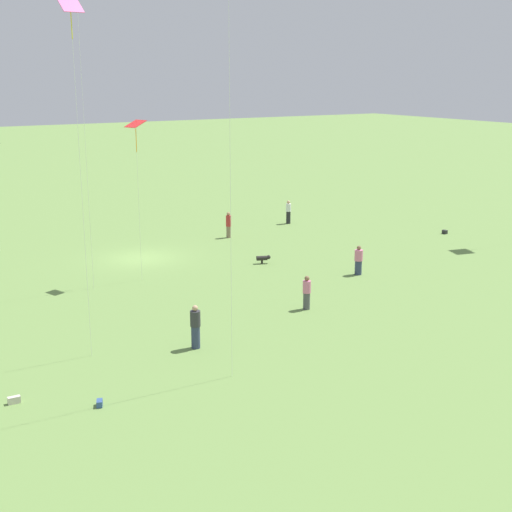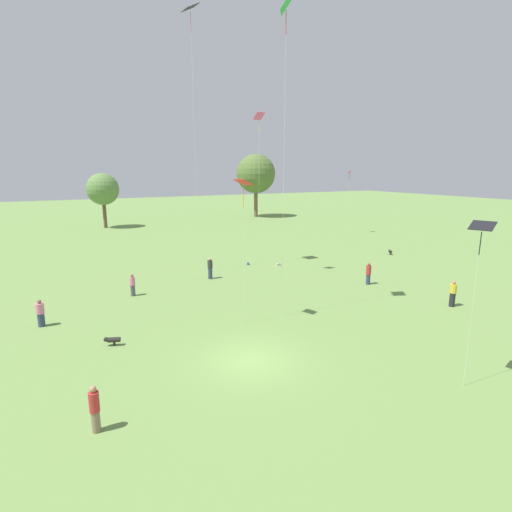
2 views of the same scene
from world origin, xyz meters
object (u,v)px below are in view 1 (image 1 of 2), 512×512
at_px(person_1, 359,261).
at_px(dog_1, 263,258).
at_px(person_6, 195,327).
at_px(person_9, 229,225).
at_px(picnic_bag_0, 14,400).
at_px(picnic_bag_1, 100,403).
at_px(person_2, 288,212).
at_px(kite_8, 136,130).
at_px(person_3, 307,293).
at_px(kite_6, 72,27).
at_px(picnic_bag_2, 445,232).

bearing_deg(person_1, dog_1, -33.52).
bearing_deg(person_6, person_9, 9.04).
relative_size(picnic_bag_0, picnic_bag_1, 1.06).
bearing_deg(person_2, kite_8, 90.02).
xyz_separation_m(person_1, person_3, (5.96, 3.48, 0.01)).
relative_size(person_9, dog_1, 2.09).
bearing_deg(dog_1, person_3, 2.13).
relative_size(kite_6, picnic_bag_0, 32.06).
bearing_deg(kite_6, picnic_bag_0, -106.78).
relative_size(person_3, dog_1, 1.94).
distance_m(person_3, picnic_bag_0, 14.68).
height_order(kite_6, kite_8, kite_6).
height_order(person_2, kite_6, kite_6).
xyz_separation_m(person_1, person_2, (-4.42, -13.72, 0.07)).
distance_m(person_1, person_9, 12.02).
bearing_deg(kite_6, person_3, 37.79).
distance_m(person_6, dog_1, 13.74).
bearing_deg(person_2, person_1, 133.07).
bearing_deg(person_6, kite_6, 111.96).
distance_m(person_2, person_3, 20.09).
relative_size(kite_8, picnic_bag_2, 24.47).
distance_m(person_3, picnic_bag_1, 12.86).
xyz_separation_m(person_2, person_6, (17.14, 18.94, 0.04)).
bearing_deg(kite_8, person_2, 145.42).
relative_size(picnic_bag_1, picnic_bag_2, 1.14).
xyz_separation_m(person_3, picnic_bag_1, (11.90, 4.82, -0.71)).
height_order(person_6, person_9, person_6).
bearing_deg(kite_6, picnic_bag_1, -69.24).
bearing_deg(kite_8, kite_6, -6.51).
height_order(person_1, kite_6, kite_6).
bearing_deg(dog_1, person_9, -172.49).
bearing_deg(dog_1, picnic_bag_1, -28.07).
bearing_deg(person_3, kite_8, 158.41).
relative_size(person_2, person_6, 0.95).
bearing_deg(person_3, picnic_bag_1, -118.50).
distance_m(person_6, person_9, 20.35).
bearing_deg(kite_6, dog_1, 68.72).
height_order(person_2, picnic_bag_2, person_2).
bearing_deg(picnic_bag_0, person_1, -162.03).
bearing_deg(dog_1, picnic_bag_0, -36.22).
height_order(dog_1, picnic_bag_0, dog_1).
bearing_deg(kite_8, picnic_bag_0, -12.42).
height_order(dog_1, picnic_bag_2, dog_1).
bearing_deg(kite_8, picnic_bag_2, 115.89).
bearing_deg(picnic_bag_0, kite_6, -142.78).
height_order(person_2, kite_8, kite_8).
relative_size(person_3, picnic_bag_2, 4.68).
bearing_deg(dog_1, person_6, -23.26).
height_order(person_6, picnic_bag_2, person_6).
bearing_deg(person_3, person_2, 98.34).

